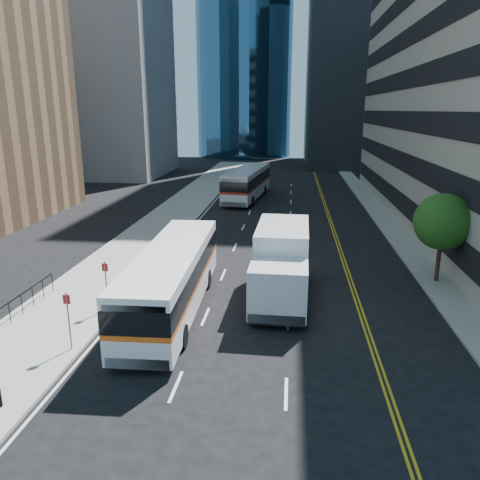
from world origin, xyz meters
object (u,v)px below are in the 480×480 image
Objects in this scene: bus_front at (172,278)px; box_truck at (281,263)px; street_tree at (443,222)px; bus_rear at (247,183)px.

box_truck reaches higher than bus_front.
street_tree is 28.65m from bus_rear.
street_tree reaches higher than bus_front.
street_tree reaches higher than bus_rear.
street_tree is at bearing -55.26° from bus_rear.
bus_rear is (-13.40, 25.26, -1.80)m from street_tree.
bus_rear reaches higher than bus_front.
street_tree is 9.66m from box_truck.
bus_front is at bearing -84.74° from bus_rear.
box_truck is at bearing -159.71° from street_tree.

